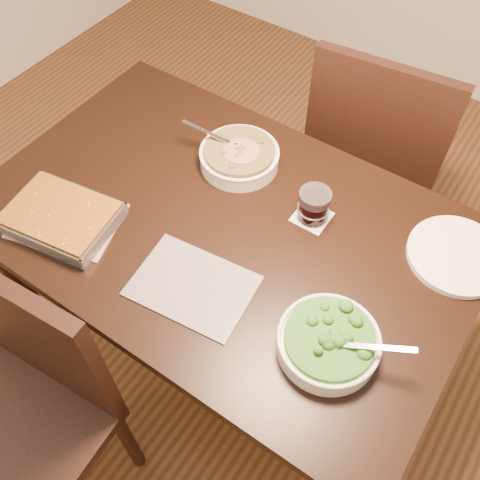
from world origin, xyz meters
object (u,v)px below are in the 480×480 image
at_px(stew_bowl, 239,156).
at_px(dinner_plate, 457,256).
at_px(chair_far, 376,150).
at_px(chair_near, 20,404).
at_px(wine_tumbler, 314,205).
at_px(broccoli_bowl, 328,342).
at_px(table, 224,242).
at_px(baking_dish, 61,217).

bearing_deg(stew_bowl, dinner_plate, 3.24).
bearing_deg(chair_far, chair_near, 69.40).
bearing_deg(wine_tumbler, chair_near, -114.61).
relative_size(broccoli_bowl, dinner_plate, 1.03).
distance_m(table, chair_near, 0.71).
relative_size(table, stew_bowl, 5.19).
distance_m(baking_dish, chair_far, 1.14).
xyz_separation_m(baking_dish, chair_far, (0.55, 0.98, -0.22)).
bearing_deg(baking_dish, chair_near, -74.49).
distance_m(dinner_plate, chair_near, 1.23).
xyz_separation_m(stew_bowl, broccoli_bowl, (0.52, -0.39, -0.00)).
bearing_deg(chair_far, wine_tumbler, 86.21).
relative_size(broccoli_bowl, chair_far, 0.27).
bearing_deg(baking_dish, stew_bowl, 50.71).
bearing_deg(stew_bowl, baking_dish, -120.34).
relative_size(wine_tumbler, chair_near, 0.10).
relative_size(table, broccoli_bowl, 5.14).
height_order(chair_near, chair_far, chair_far).
relative_size(table, baking_dish, 4.23).
xyz_separation_m(broccoli_bowl, chair_near, (-0.61, -0.50, -0.23)).
bearing_deg(dinner_plate, wine_tumbler, -166.02).
xyz_separation_m(table, broccoli_bowl, (0.43, -0.18, 0.13)).
height_order(dinner_plate, chair_far, chair_far).
xyz_separation_m(stew_bowl, chair_far, (0.27, 0.50, -0.22)).
distance_m(baking_dish, dinner_plate, 1.09).
bearing_deg(stew_bowl, chair_near, -95.75).
xyz_separation_m(table, stew_bowl, (-0.09, 0.22, 0.13)).
height_order(baking_dish, chair_far, chair_far).
height_order(table, chair_far, chair_far).
height_order(broccoli_bowl, chair_far, chair_far).
bearing_deg(wine_tumbler, dinner_plate, 13.98).
bearing_deg(table, wine_tumbler, 38.80).
bearing_deg(chair_far, broccoli_bowl, 99.81).
relative_size(table, chair_far, 1.40).
height_order(baking_dish, chair_near, chair_near).
xyz_separation_m(table, chair_far, (0.17, 0.72, -0.10)).
height_order(stew_bowl, chair_far, chair_far).
distance_m(table, dinner_plate, 0.65).
bearing_deg(wine_tumbler, chair_far, 92.36).
xyz_separation_m(wine_tumbler, dinner_plate, (0.39, 0.10, -0.05)).
bearing_deg(table, dinner_plate, 23.51).
distance_m(broccoli_bowl, wine_tumbler, 0.41).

